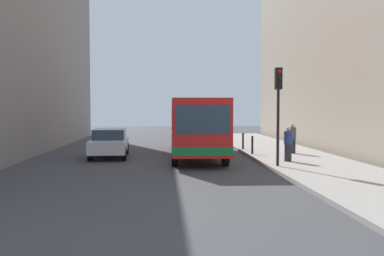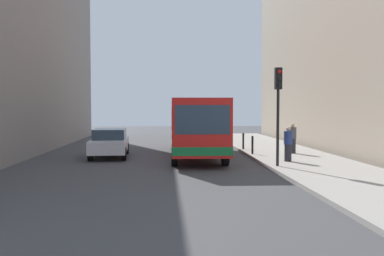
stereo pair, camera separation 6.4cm
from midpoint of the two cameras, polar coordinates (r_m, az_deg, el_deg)
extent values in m
plane|color=#424244|center=(20.81, -0.47, -4.45)|extent=(80.00, 80.00, 0.00)
cube|color=#9E9991|center=(21.78, 13.90, -4.01)|extent=(4.40, 40.00, 0.15)
cube|color=#B2A38C|center=(28.38, 23.78, 15.16)|extent=(7.00, 32.00, 17.65)
cube|color=red|center=(23.07, 0.35, 0.61)|extent=(2.68, 11.04, 2.50)
cube|color=#197238|center=(23.13, 0.35, -1.74)|extent=(2.70, 11.06, 0.36)
cube|color=#2D3D4C|center=(17.60, 1.32, 1.10)|extent=(2.26, 0.10, 1.20)
cube|color=#2D3D4C|center=(23.56, 0.28, 1.50)|extent=(2.68, 9.44, 1.00)
cylinder|color=black|center=(19.39, 4.32, -3.50)|extent=(0.30, 1.00, 1.00)
cylinder|color=black|center=(19.24, -2.39, -3.54)|extent=(0.30, 1.00, 1.00)
cylinder|color=black|center=(27.11, 2.28, -1.73)|extent=(0.30, 1.00, 1.00)
cylinder|color=black|center=(27.01, -2.50, -1.75)|extent=(0.30, 1.00, 1.00)
cube|color=silver|center=(22.99, -10.90, -2.22)|extent=(1.99, 4.47, 0.64)
cube|color=#2D3D4C|center=(23.10, -10.88, -0.75)|extent=(1.71, 2.53, 0.52)
cylinder|color=black|center=(21.48, -9.03, -3.40)|extent=(0.25, 0.65, 0.64)
cylinder|color=black|center=(21.62, -13.38, -3.40)|extent=(0.25, 0.65, 0.64)
cylinder|color=black|center=(24.46, -8.69, -2.66)|extent=(0.25, 0.65, 0.64)
cylinder|color=black|center=(24.59, -12.52, -2.67)|extent=(0.25, 0.65, 0.64)
cylinder|color=black|center=(18.37, 11.18, 0.03)|extent=(0.12, 0.12, 3.20)
cube|color=black|center=(18.39, 11.23, 6.42)|extent=(0.28, 0.24, 0.90)
sphere|color=red|center=(18.29, 11.35, 7.32)|extent=(0.16, 0.16, 0.16)
sphere|color=black|center=(18.27, 11.34, 6.44)|extent=(0.16, 0.16, 0.16)
sphere|color=black|center=(18.25, 11.33, 5.57)|extent=(0.16, 0.16, 0.16)
cylinder|color=black|center=(23.01, 7.88, -2.23)|extent=(0.11, 0.11, 0.95)
cylinder|color=black|center=(25.63, 6.68, -1.72)|extent=(0.11, 0.11, 0.95)
cylinder|color=#26262D|center=(20.18, 12.45, -3.20)|extent=(0.32, 0.32, 0.78)
cylinder|color=navy|center=(20.13, 12.47, -1.25)|extent=(0.38, 0.38, 0.60)
sphere|color=beige|center=(20.10, 12.49, -0.10)|extent=(0.21, 0.21, 0.21)
cylinder|color=#26262D|center=(23.77, 13.04, -2.31)|extent=(0.32, 0.32, 0.79)
cylinder|color=#4C4C51|center=(23.72, 13.05, -0.63)|extent=(0.38, 0.38, 0.61)
sphere|color=beige|center=(23.70, 13.07, 0.36)|extent=(0.22, 0.22, 0.22)
camera|label=1|loc=(0.03, -90.09, 0.00)|focal=40.45mm
camera|label=2|loc=(0.03, 89.91, 0.00)|focal=40.45mm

